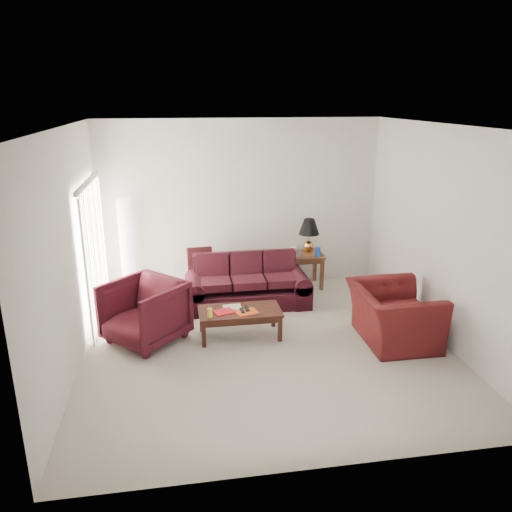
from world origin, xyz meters
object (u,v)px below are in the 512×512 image
at_px(floor_lamp, 127,248).
at_px(armchair_right, 393,315).
at_px(sofa, 247,282).
at_px(end_table, 306,270).
at_px(armchair_left, 145,312).
at_px(coffee_table, 240,323).

height_order(floor_lamp, armchair_right, floor_lamp).
relative_size(sofa, end_table, 3.23).
bearing_deg(armchair_left, sofa, 77.24).
bearing_deg(floor_lamp, armchair_right, -31.70).
bearing_deg(coffee_table, floor_lamp, 142.88).
xyz_separation_m(armchair_left, armchair_right, (3.47, -0.56, -0.05)).
distance_m(sofa, coffee_table, 1.15).
height_order(armchair_left, armchair_right, armchair_left).
xyz_separation_m(sofa, coffee_table, (-0.27, -1.10, -0.21)).
xyz_separation_m(sofa, end_table, (1.19, 0.72, -0.10)).
bearing_deg(sofa, coffee_table, -106.31).
bearing_deg(sofa, armchair_right, -43.08).
relative_size(sofa, armchair_left, 2.06).
relative_size(end_table, armchair_left, 0.64).
bearing_deg(sofa, floor_lamp, 156.26).
distance_m(sofa, floor_lamp, 2.16).
xyz_separation_m(sofa, floor_lamp, (-1.97, 0.77, 0.46)).
relative_size(floor_lamp, coffee_table, 1.48).
relative_size(end_table, floor_lamp, 0.36).
height_order(armchair_left, coffee_table, armchair_left).
bearing_deg(floor_lamp, end_table, -0.91).
xyz_separation_m(floor_lamp, armchair_left, (0.35, -1.80, -0.43)).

